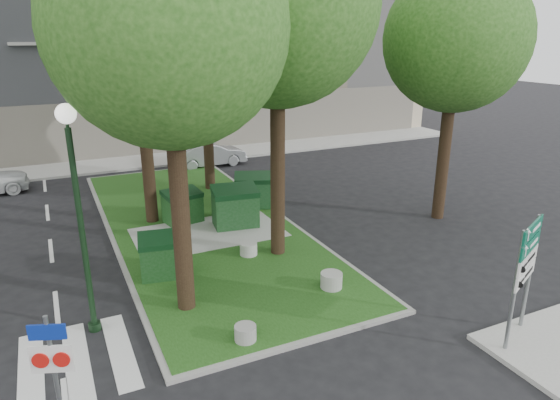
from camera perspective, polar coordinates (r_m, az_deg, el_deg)
ground at (r=11.65m, az=0.31°, el=-16.59°), size 120.00×120.00×0.00m
median_island at (r=18.46m, az=-9.14°, el=-2.80°), size 6.00×16.00×0.12m
median_kerb at (r=18.46m, az=-9.14°, el=-2.82°), size 6.30×16.30×0.10m
building_sidewalk at (r=28.19m, az=-16.31°, el=4.18°), size 42.00×3.00×0.12m
zebra_crossing at (r=12.11m, az=-19.98°, el=-16.33°), size 5.00×3.00×0.01m
apartment_building at (r=34.85m, az=-19.81°, el=19.68°), size 41.00×12.00×16.00m
tree_median_near_left at (r=11.48m, az=-12.49°, el=21.19°), size 5.20×5.20×10.53m
tree_median_mid at (r=17.93m, az=-15.93°, el=18.77°), size 4.80×4.80×9.99m
tree_street_right at (r=19.01m, az=19.73°, el=18.38°), size 5.00×5.00×10.06m
dumpster_a at (r=14.58m, az=-13.16°, el=-6.22°), size 1.48×1.16×1.24m
dumpster_b at (r=18.48m, az=-11.07°, el=-0.74°), size 1.47×1.16×1.23m
dumpster_c at (r=17.82m, az=-5.15°, el=-0.78°), size 1.73×1.33×1.48m
dumpster_d at (r=19.83m, az=-3.11°, el=1.09°), size 1.71×1.47×1.34m
bollard_left at (r=11.64m, az=-3.98°, el=-14.91°), size 0.50×0.50×0.36m
bollard_right at (r=13.78m, az=5.89°, el=-9.11°), size 0.59×0.59×0.42m
bollard_mid at (r=15.65m, az=-3.62°, el=-5.58°), size 0.54×0.54×0.39m
litter_bin at (r=19.56m, az=-3.45°, el=-0.10°), size 0.39×0.39×0.68m
street_lamp at (r=11.66m, az=-22.19°, el=0.47°), size 0.43×0.43×5.35m
traffic_sign_pole at (r=9.55m, az=-24.56°, el=-16.32°), size 0.68×0.29×2.36m
directional_sign at (r=12.15m, az=26.26°, el=-6.43°), size 1.29×0.62×2.79m
car_silver at (r=26.62m, az=-8.11°, el=5.20°), size 3.94×1.57×1.27m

